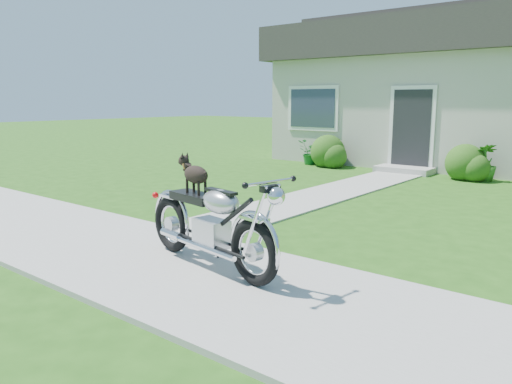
{
  "coord_description": "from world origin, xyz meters",
  "views": [
    {
      "loc": [
        3.45,
        -3.57,
        1.83
      ],
      "look_at": [
        -0.22,
        1.0,
        0.75
      ],
      "focal_mm": 35.0,
      "sensor_mm": 36.0,
      "label": 1
    }
  ],
  "objects_px": {
    "potted_plant_left": "(309,152)",
    "house": "(507,88)",
    "motorcycle_with_dog": "(210,221)",
    "potted_plant_right": "(486,163)"
  },
  "relations": [
    {
      "from": "potted_plant_left",
      "to": "motorcycle_with_dog",
      "type": "bearing_deg",
      "value": -63.75
    },
    {
      "from": "potted_plant_right",
      "to": "house",
      "type": "bearing_deg",
      "value": 97.57
    },
    {
      "from": "potted_plant_left",
      "to": "motorcycle_with_dog",
      "type": "height_order",
      "value": "motorcycle_with_dog"
    },
    {
      "from": "potted_plant_left",
      "to": "motorcycle_with_dog",
      "type": "distance_m",
      "value": 9.34
    },
    {
      "from": "house",
      "to": "potted_plant_left",
      "type": "height_order",
      "value": "house"
    },
    {
      "from": "potted_plant_left",
      "to": "potted_plant_right",
      "type": "distance_m",
      "value": 4.77
    },
    {
      "from": "potted_plant_left",
      "to": "house",
      "type": "bearing_deg",
      "value": 38.63
    },
    {
      "from": "potted_plant_right",
      "to": "motorcycle_with_dog",
      "type": "bearing_deg",
      "value": -94.35
    },
    {
      "from": "potted_plant_right",
      "to": "motorcycle_with_dog",
      "type": "relative_size",
      "value": 0.39
    },
    {
      "from": "potted_plant_left",
      "to": "potted_plant_right",
      "type": "bearing_deg",
      "value": 0.0
    }
  ]
}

